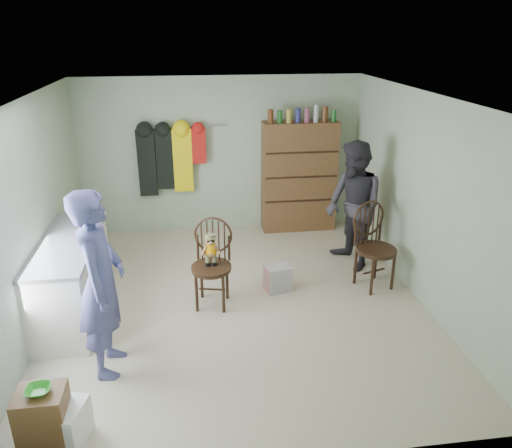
{
  "coord_description": "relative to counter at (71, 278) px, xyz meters",
  "views": [
    {
      "loc": [
        -0.52,
        -5.4,
        3.21
      ],
      "look_at": [
        0.25,
        0.2,
        0.95
      ],
      "focal_mm": 35.0,
      "sensor_mm": 36.0,
      "label": 1
    }
  ],
  "objects": [
    {
      "name": "plastic_tub",
      "position": [
        0.29,
        -2.04,
        -0.29
      ],
      "size": [
        0.45,
        0.44,
        0.36
      ],
      "primitive_type": "cube",
      "rotation": [
        0.0,
        0.0,
        -0.25
      ],
      "color": "white",
      "rests_on": "ground"
    },
    {
      "name": "room_walls",
      "position": [
        1.95,
        0.53,
        1.11
      ],
      "size": [
        5.0,
        5.0,
        5.0
      ],
      "color": "#AEBD9F",
      "rests_on": "ground"
    },
    {
      "name": "person_right",
      "position": [
        3.64,
        0.8,
        0.42
      ],
      "size": [
        0.87,
        1.01,
        1.79
      ],
      "primitive_type": "imported",
      "rotation": [
        0.0,
        0.0,
        -1.32
      ],
      "color": "#2D2B33",
      "rests_on": "ground"
    },
    {
      "name": "person_left",
      "position": [
        0.55,
        -1.08,
        0.47
      ],
      "size": [
        0.47,
        0.7,
        1.88
      ],
      "primitive_type": "imported",
      "rotation": [
        0.0,
        0.0,
        1.54
      ],
      "color": "#494C86",
      "rests_on": "ground"
    },
    {
      "name": "counter",
      "position": [
        0.0,
        0.0,
        0.0
      ],
      "size": [
        0.64,
        1.86,
        0.94
      ],
      "color": "silver",
      "rests_on": "ground"
    },
    {
      "name": "dresser",
      "position": [
        3.2,
        2.3,
        0.44
      ],
      "size": [
        1.2,
        0.39,
        2.07
      ],
      "color": "brown",
      "rests_on": "ground"
    },
    {
      "name": "striped_bag",
      "position": [
        2.49,
        0.23,
        -0.3
      ],
      "size": [
        0.37,
        0.31,
        0.34
      ],
      "primitive_type": "cube",
      "rotation": [
        0.0,
        0.0,
        0.22
      ],
      "color": "#E57572",
      "rests_on": "ground"
    },
    {
      "name": "chair_far",
      "position": [
        3.73,
        0.21,
        0.14
      ],
      "size": [
        0.64,
        0.64,
        1.14
      ],
      "rotation": [
        0.0,
        0.0,
        0.32
      ],
      "color": "#3B2314",
      "rests_on": "ground"
    },
    {
      "name": "bowl",
      "position": [
        0.17,
        -2.08,
        0.09
      ],
      "size": [
        0.2,
        0.2,
        0.05
      ],
      "primitive_type": "imported",
      "color": "green",
      "rests_on": "stool"
    },
    {
      "name": "coat_rack",
      "position": [
        1.12,
        2.38,
        0.78
      ],
      "size": [
        1.42,
        0.12,
        1.09
      ],
      "color": "#99999E",
      "rests_on": "ground"
    },
    {
      "name": "stool",
      "position": [
        0.17,
        -2.08,
        -0.2
      ],
      "size": [
        0.38,
        0.33,
        0.54
      ],
      "primitive_type": "cube",
      "color": "brown",
      "rests_on": "ground"
    },
    {
      "name": "ground_plane",
      "position": [
        1.95,
        0.0,
        -0.47
      ],
      "size": [
        5.0,
        5.0,
        0.0
      ],
      "primitive_type": "plane",
      "color": "beige",
      "rests_on": "ground"
    },
    {
      "name": "chair_front",
      "position": [
        1.64,
        0.02,
        0.15
      ],
      "size": [
        0.57,
        0.57,
        1.09
      ],
      "rotation": [
        0.0,
        0.0,
        -0.21
      ],
      "color": "#3B2314",
      "rests_on": "ground"
    }
  ]
}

